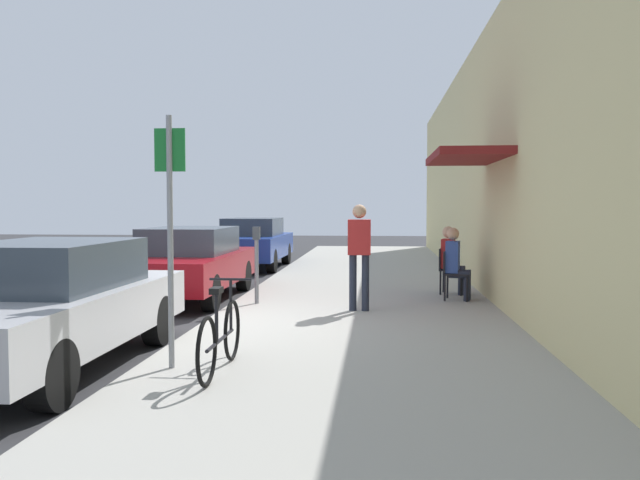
% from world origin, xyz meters
% --- Properties ---
extents(ground_plane, '(60.00, 60.00, 0.00)m').
position_xyz_m(ground_plane, '(0.00, 0.00, 0.00)').
color(ground_plane, '#2D2D30').
extents(sidewalk_slab, '(4.50, 32.00, 0.12)m').
position_xyz_m(sidewalk_slab, '(2.25, 2.00, 0.06)').
color(sidewalk_slab, '#9E9B93').
rests_on(sidewalk_slab, ground_plane).
extents(building_facade, '(1.40, 32.00, 5.14)m').
position_xyz_m(building_facade, '(4.64, 2.00, 2.57)').
color(building_facade, beige).
rests_on(building_facade, ground_plane).
extents(parked_car_0, '(1.80, 4.40, 1.40)m').
position_xyz_m(parked_car_0, '(-1.10, -2.31, 0.72)').
color(parked_car_0, '#B7B7BC').
rests_on(parked_car_0, ground_plane).
extents(parked_car_1, '(1.80, 4.40, 1.38)m').
position_xyz_m(parked_car_1, '(-1.10, 3.11, 0.71)').
color(parked_car_1, maroon).
rests_on(parked_car_1, ground_plane).
extents(parked_car_2, '(1.80, 4.40, 1.44)m').
position_xyz_m(parked_car_2, '(-1.10, 9.49, 0.74)').
color(parked_car_2, navy).
rests_on(parked_car_2, ground_plane).
extents(parking_meter, '(0.12, 0.10, 1.32)m').
position_xyz_m(parking_meter, '(0.45, 1.91, 0.89)').
color(parking_meter, slate).
rests_on(parking_meter, sidewalk_slab).
extents(street_sign, '(0.32, 0.06, 2.60)m').
position_xyz_m(street_sign, '(0.40, -2.57, 1.64)').
color(street_sign, gray).
rests_on(street_sign, sidewalk_slab).
extents(bicycle_0, '(0.46, 1.71, 0.90)m').
position_xyz_m(bicycle_0, '(0.95, -2.71, 0.48)').
color(bicycle_0, black).
rests_on(bicycle_0, sidewalk_slab).
extents(cafe_chair_0, '(0.53, 0.53, 0.87)m').
position_xyz_m(cafe_chair_0, '(3.85, 2.65, 0.62)').
color(cafe_chair_0, black).
rests_on(cafe_chair_0, sidewalk_slab).
extents(seated_patron_0, '(0.49, 0.44, 1.29)m').
position_xyz_m(seated_patron_0, '(3.91, 2.63, 0.82)').
color(seated_patron_0, '#232838').
rests_on(seated_patron_0, sidewalk_slab).
extents(cafe_chair_1, '(0.53, 0.53, 0.87)m').
position_xyz_m(cafe_chair_1, '(3.85, 3.44, 0.62)').
color(cafe_chair_1, black).
rests_on(cafe_chair_1, sidewalk_slab).
extents(seated_patron_1, '(0.49, 0.44, 1.29)m').
position_xyz_m(seated_patron_1, '(3.91, 3.43, 0.82)').
color(seated_patron_1, '#232838').
rests_on(seated_patron_1, sidewalk_slab).
extents(pedestrian_standing, '(0.36, 0.22, 1.70)m').
position_xyz_m(pedestrian_standing, '(2.23, 1.28, 1.12)').
color(pedestrian_standing, '#232838').
rests_on(pedestrian_standing, sidewalk_slab).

